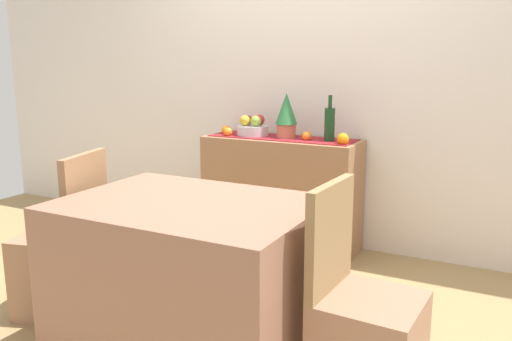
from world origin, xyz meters
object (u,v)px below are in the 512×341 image
object	(u,v)px
sideboard_console	(281,193)
wine_bottle	(330,124)
fruit_bowl	(253,130)
potted_plant	(286,115)
dining_table	(191,277)
chair_near_window	(64,266)
chair_by_corner	(365,339)

from	to	relation	value
sideboard_console	wine_bottle	xyz separation A→B (m)	(0.36, 0.00, 0.54)
fruit_bowl	potted_plant	bearing A→B (deg)	0.00
dining_table	chair_near_window	world-z (taller)	chair_near_window
wine_bottle	chair_near_window	distance (m)	1.92
sideboard_console	wine_bottle	distance (m)	0.65
chair_by_corner	fruit_bowl	bearing A→B (deg)	130.87
fruit_bowl	sideboard_console	bearing A→B (deg)	0.00
potted_plant	dining_table	bearing A→B (deg)	-83.04
chair_near_window	fruit_bowl	bearing A→B (deg)	75.42
chair_near_window	potted_plant	bearing A→B (deg)	66.19
fruit_bowl	chair_by_corner	size ratio (longest dim) A/B	0.26
wine_bottle	dining_table	bearing A→B (deg)	-95.39
chair_by_corner	dining_table	bearing A→B (deg)	-179.94
sideboard_console	potted_plant	size ratio (longest dim) A/B	3.48
sideboard_console	potted_plant	world-z (taller)	potted_plant
sideboard_console	dining_table	xyz separation A→B (m)	(0.22, -1.51, -0.04)
sideboard_console	chair_near_window	distance (m)	1.64
fruit_bowl	dining_table	size ratio (longest dim) A/B	0.20
potted_plant	chair_by_corner	xyz separation A→B (m)	(1.03, -1.51, -0.73)
wine_bottle	fruit_bowl	bearing A→B (deg)	180.00
potted_plant	dining_table	xyz separation A→B (m)	(0.18, -1.51, -0.63)
wine_bottle	chair_near_window	world-z (taller)	wine_bottle
fruit_bowl	wine_bottle	xyz separation A→B (m)	(0.60, 0.00, 0.08)
chair_by_corner	potted_plant	bearing A→B (deg)	124.39
fruit_bowl	chair_by_corner	distance (m)	2.08
potted_plant	chair_near_window	world-z (taller)	potted_plant
sideboard_console	dining_table	size ratio (longest dim) A/B	0.98
wine_bottle	potted_plant	world-z (taller)	potted_plant
fruit_bowl	dining_table	distance (m)	1.65
fruit_bowl	dining_table	world-z (taller)	fruit_bowl
sideboard_console	chair_by_corner	distance (m)	1.85
wine_bottle	chair_by_corner	xyz separation A→B (m)	(0.70, -1.51, -0.68)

